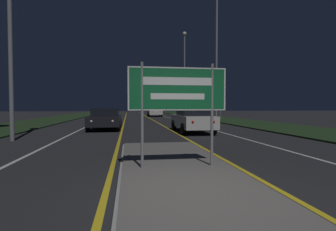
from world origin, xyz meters
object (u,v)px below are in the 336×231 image
(streetlight_left_near, at_px, (10,6))
(streetlight_right_far, at_px, (184,65))
(highway_sign, at_px, (178,93))
(car_receding_2, at_px, (155,111))
(streetlight_right_near, at_px, (217,34))
(car_receding_0, at_px, (192,119))
(car_approaching_0, at_px, (106,118))
(warning_sign, at_px, (220,108))
(car_receding_1, at_px, (190,113))

(streetlight_left_near, relative_size, streetlight_right_far, 0.81)
(streetlight_left_near, bearing_deg, highway_sign, -45.62)
(streetlight_left_near, xyz_separation_m, streetlight_right_far, (12.25, 21.25, 1.06))
(highway_sign, relative_size, car_receding_2, 0.56)
(streetlight_right_near, relative_size, streetlight_right_far, 1.03)
(streetlight_left_near, distance_m, car_receding_0, 10.39)
(streetlight_left_near, distance_m, car_receding_2, 27.92)
(streetlight_right_far, bearing_deg, car_receding_2, 125.75)
(car_approaching_0, xyz_separation_m, warning_sign, (11.17, 9.11, 0.61))
(streetlight_right_near, relative_size, car_receding_1, 2.49)
(car_receding_0, bearing_deg, streetlight_right_far, 79.18)
(warning_sign, bearing_deg, streetlight_right_near, -113.64)
(streetlight_left_near, height_order, warning_sign, streetlight_left_near)
(streetlight_right_near, distance_m, car_receding_0, 10.34)
(streetlight_right_near, height_order, warning_sign, streetlight_right_near)
(car_receding_0, relative_size, warning_sign, 2.29)
(highway_sign, relative_size, streetlight_left_near, 0.26)
(warning_sign, bearing_deg, car_receding_2, 116.89)
(streetlight_left_near, distance_m, car_approaching_0, 8.17)
(streetlight_left_near, bearing_deg, car_approaching_0, 56.60)
(car_receding_0, distance_m, car_receding_2, 23.35)
(streetlight_left_near, xyz_separation_m, car_receding_0, (8.70, 2.65, -5.03))
(car_receding_1, relative_size, warning_sign, 2.23)
(streetlight_right_far, distance_m, warning_sign, 9.10)
(streetlight_left_near, xyz_separation_m, car_receding_2, (8.83, 26.00, -5.04))
(car_receding_1, bearing_deg, car_receding_2, 105.06)
(streetlight_right_far, relative_size, car_receding_0, 2.36)
(warning_sign, bearing_deg, streetlight_right_far, 109.72)
(streetlight_right_far, xyz_separation_m, warning_sign, (2.44, -6.80, -5.53))
(streetlight_left_near, bearing_deg, car_receding_0, 16.92)
(highway_sign, distance_m, car_receding_2, 32.40)
(car_approaching_0, height_order, warning_sign, warning_sign)
(streetlight_right_far, relative_size, car_receding_2, 2.62)
(car_receding_2, bearing_deg, car_approaching_0, -104.42)
(streetlight_right_far, bearing_deg, warning_sign, -70.28)
(car_approaching_0, bearing_deg, car_receding_1, 51.37)
(streetlight_left_near, distance_m, streetlight_right_far, 24.55)
(highway_sign, xyz_separation_m, car_receding_2, (2.70, 32.27, -1.04))
(car_approaching_0, bearing_deg, car_receding_0, -27.48)
(streetlight_right_near, bearing_deg, highway_sign, -112.05)
(streetlight_left_near, height_order, car_receding_1, streetlight_left_near)
(car_receding_1, height_order, car_approaching_0, car_receding_1)
(streetlight_left_near, relative_size, warning_sign, 4.40)
(streetlight_right_near, height_order, car_receding_2, streetlight_right_near)
(streetlight_right_near, bearing_deg, streetlight_left_near, -143.12)
(streetlight_right_far, height_order, car_approaching_0, streetlight_right_far)
(streetlight_right_near, xyz_separation_m, car_receding_1, (-0.80, 6.17, -6.92))
(streetlight_right_far, height_order, warning_sign, streetlight_right_far)
(car_approaching_0, bearing_deg, car_receding_2, 75.58)
(highway_sign, bearing_deg, warning_sign, 67.55)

